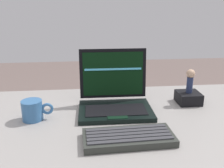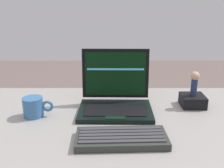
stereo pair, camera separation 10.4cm
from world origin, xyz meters
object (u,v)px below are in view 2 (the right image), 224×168
Objects in this scene: external_keyboard at (122,138)px; coffee_mug at (35,107)px; laptop_front at (116,98)px; figurine at (195,82)px; figurine_stand at (193,101)px.

coffee_mug is at bearing 150.06° from external_keyboard.
laptop_front reaches higher than figurine.
external_keyboard is 0.45m from figurine_stand.
laptop_front reaches higher than external_keyboard.
coffee_mug is at bearing -171.17° from figurine_stand.
coffee_mug is (-0.35, 0.20, 0.03)m from external_keyboard.
external_keyboard is (0.02, -0.27, -0.04)m from laptop_front.
laptop_front is 2.83× the size of figurine.
figurine is (0.33, 0.31, 0.10)m from external_keyboard.
figurine_stand is 0.94× the size of figurine.
figurine is 0.69m from coffee_mug.
laptop_front is 3.01× the size of figurine_stand.
figurine is (-0.00, 0.00, 0.09)m from figurine_stand.
laptop_front reaches higher than figurine_stand.
figurine reaches higher than figurine_stand.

